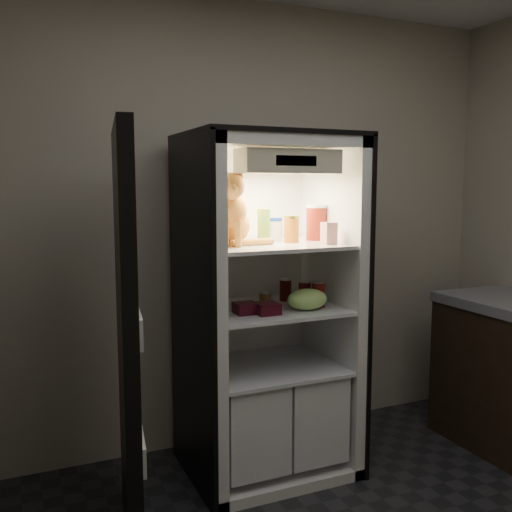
{
  "coord_description": "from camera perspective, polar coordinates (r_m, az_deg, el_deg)",
  "views": [
    {
      "loc": [
        -1.3,
        -1.45,
        1.61
      ],
      "look_at": [
        -0.08,
        1.32,
        1.23
      ],
      "focal_mm": 40.0,
      "sensor_mm": 36.0,
      "label": 1
    }
  ],
  "objects": [
    {
      "name": "room_shell",
      "position": [
        1.95,
        18.3,
        7.23
      ],
      "size": [
        3.6,
        3.6,
        3.6
      ],
      "color": "white",
      "rests_on": "floor"
    },
    {
      "name": "refrigerator",
      "position": [
        3.22,
        0.9,
        -7.46
      ],
      "size": [
        0.9,
        0.72,
        1.88
      ],
      "color": "white",
      "rests_on": "floor"
    },
    {
      "name": "fridge_door",
      "position": [
        2.55,
        -12.76,
        -8.75
      ],
      "size": [
        0.19,
        0.87,
        1.85
      ],
      "rotation": [
        0.0,
        0.0,
        -0.15
      ],
      "color": "black",
      "rests_on": "floor"
    },
    {
      "name": "tabby_cat",
      "position": [
        2.98,
        -2.55,
        4.02
      ],
      "size": [
        0.34,
        0.4,
        0.41
      ],
      "rotation": [
        0.0,
        0.0,
        -0.32
      ],
      "color": "#BC5A18",
      "rests_on": "refrigerator"
    },
    {
      "name": "parmesan_shaker",
      "position": [
        3.1,
        0.79,
        3.04
      ],
      "size": [
        0.07,
        0.07,
        0.19
      ],
      "color": "#227F2A",
      "rests_on": "refrigerator"
    },
    {
      "name": "mayo_tub",
      "position": [
        3.2,
        1.8,
        2.69
      ],
      "size": [
        0.09,
        0.09,
        0.13
      ],
      "color": "white",
      "rests_on": "refrigerator"
    },
    {
      "name": "salsa_jar",
      "position": [
        3.12,
        3.56,
        2.7
      ],
      "size": [
        0.08,
        0.08,
        0.15
      ],
      "color": "maroon",
      "rests_on": "refrigerator"
    },
    {
      "name": "pepper_jar",
      "position": [
        3.27,
        6.05,
        3.35
      ],
      "size": [
        0.12,
        0.12,
        0.2
      ],
      "color": "#A12515",
      "rests_on": "refrigerator"
    },
    {
      "name": "cream_carton",
      "position": [
        3.06,
        7.3,
        2.28
      ],
      "size": [
        0.07,
        0.07,
        0.12
      ],
      "primitive_type": "cube",
      "color": "white",
      "rests_on": "refrigerator"
    },
    {
      "name": "soda_can_a",
      "position": [
        3.29,
        2.97,
        -3.41
      ],
      "size": [
        0.07,
        0.07,
        0.12
      ],
      "color": "black",
      "rests_on": "refrigerator"
    },
    {
      "name": "soda_can_b",
      "position": [
        3.21,
        4.88,
        -3.67
      ],
      "size": [
        0.07,
        0.07,
        0.13
      ],
      "color": "black",
      "rests_on": "refrigerator"
    },
    {
      "name": "soda_can_c",
      "position": [
        3.15,
        6.25,
        -3.81
      ],
      "size": [
        0.07,
        0.07,
        0.14
      ],
      "color": "black",
      "rests_on": "refrigerator"
    },
    {
      "name": "condiment_jar",
      "position": [
        3.13,
        0.91,
        -4.33
      ],
      "size": [
        0.06,
        0.06,
        0.09
      ],
      "color": "#563E18",
      "rests_on": "refrigerator"
    },
    {
      "name": "grape_bag",
      "position": [
        3.07,
        5.16,
        -4.33
      ],
      "size": [
        0.23,
        0.16,
        0.11
      ],
      "primitive_type": "ellipsoid",
      "color": "#98D563",
      "rests_on": "refrigerator"
    },
    {
      "name": "berry_box_left",
      "position": [
        2.97,
        -1.04,
        -5.23
      ],
      "size": [
        0.11,
        0.11,
        0.06
      ],
      "primitive_type": "cube",
      "color": "#4A0C16",
      "rests_on": "refrigerator"
    },
    {
      "name": "berry_box_right",
      "position": [
        2.96,
        1.12,
        -5.27
      ],
      "size": [
        0.12,
        0.12,
        0.06
      ],
      "primitive_type": "cube",
      "color": "#4A0C16",
      "rests_on": "refrigerator"
    }
  ]
}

